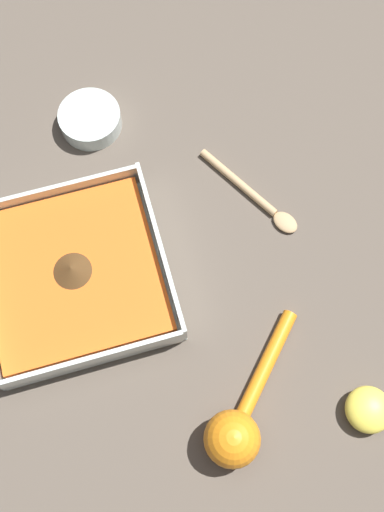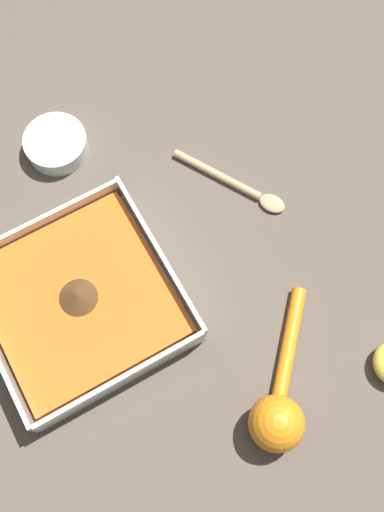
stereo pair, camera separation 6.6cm
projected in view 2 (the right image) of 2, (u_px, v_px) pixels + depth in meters
ground_plane at (93, 299)px, 0.85m from camera, size 4.00×4.00×0.00m
square_dish at (81, 302)px, 0.83m from camera, size 0.26×0.26×0.06m
spice_bowl at (56, 144)px, 0.91m from camera, size 0.10×0.10×0.03m
lemon_squeezer at (278, 411)px, 0.76m from camera, size 0.18×0.17×0.07m
wooden_spoon at (236, 184)px, 0.90m from camera, size 0.17×0.11×0.01m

